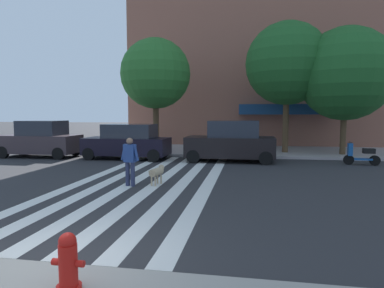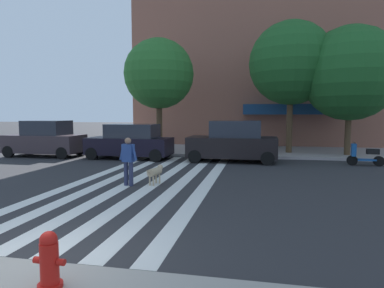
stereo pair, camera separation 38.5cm
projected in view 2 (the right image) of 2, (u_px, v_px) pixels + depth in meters
name	position (u px, v px, depth m)	size (l,w,h in m)	color
ground_plane	(152.00, 181.00, 12.13)	(160.00, 160.00, 0.00)	#2B2B2D
sidewalk_far	(199.00, 150.00, 21.86)	(80.00, 6.00, 0.15)	#9E9595
crosswalk_stripes	(146.00, 181.00, 12.16)	(4.95, 13.34, 0.01)	silver
fire_hydrant	(49.00, 260.00, 4.37)	(0.44, 0.32, 0.76)	red
parked_car_near_curb	(45.00, 139.00, 19.08)	(4.29, 2.03, 2.06)	#362C31
parked_car_behind_first	(130.00, 142.00, 18.08)	(4.59, 2.03, 1.89)	black
parked_car_third_in_line	(233.00, 142.00, 16.98)	(4.51, 2.07, 2.09)	black
parked_scooter	(366.00, 156.00, 15.62)	(1.63, 0.50, 1.11)	black
street_tree_nearest	(159.00, 74.00, 20.20)	(4.24, 4.24, 6.84)	#4C3823
street_tree_middle	(291.00, 63.00, 19.38)	(4.85, 4.85, 7.66)	#4C3823
street_tree_further	(350.00, 74.00, 18.31)	(5.19, 5.19, 7.10)	#4C3823
pedestrian_dog_walker	(128.00, 159.00, 11.27)	(0.71, 0.32, 1.64)	#282D4C
dog_on_leash	(155.00, 172.00, 11.51)	(0.40, 1.01, 0.65)	tan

